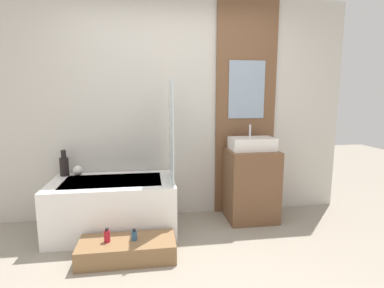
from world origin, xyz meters
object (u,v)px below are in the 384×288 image
wooden_step_bench (127,249)px  sink (252,144)px  bathtub (114,206)px  vase_tall_dark (64,165)px  vase_round_light (78,170)px  bottle_soap_primary (107,236)px  bottle_soap_secondary (134,235)px

wooden_step_bench → sink: size_ratio=1.72×
bathtub → vase_tall_dark: bearing=153.4°
vase_tall_dark → bathtub: bearing=-26.6°
sink → vase_round_light: sink is taller
bottle_soap_primary → bathtub: bearing=90.2°
vase_round_light → bottle_soap_secondary: size_ratio=1.09×
wooden_step_bench → bottle_soap_secondary: size_ratio=8.42×
bathtub → vase_round_light: (-0.41, 0.27, 0.34)m
vase_tall_dark → vase_round_light: 0.16m
bathtub → vase_tall_dark: vase_tall_dark is taller
bottle_soap_primary → bottle_soap_secondary: (0.24, 0.00, -0.01)m
bathtub → vase_tall_dark: (-0.56, 0.28, 0.40)m
wooden_step_bench → bottle_soap_primary: size_ratio=6.76×
bathtub → bottle_soap_primary: (0.00, -0.59, -0.06)m
bathtub → bottle_soap_secondary: size_ratio=12.72×
vase_round_light → bottle_soap_primary: vase_round_light is taller
bathtub → bottle_soap_primary: bearing=-89.8°
bathtub → bottle_soap_secondary: bearing=-68.0°
bathtub → vase_tall_dark: 0.74m
vase_round_light → vase_tall_dark: bearing=177.0°
wooden_step_bench → bottle_soap_primary: bearing=180.0°
sink → bottle_soap_secondary: 1.66m
bathtub → vase_round_light: 0.60m
bottle_soap_secondary → vase_tall_dark: bearing=132.4°
bathtub → vase_round_light: size_ratio=11.62×
wooden_step_bench → vase_round_light: (-0.59, 0.87, 0.54)m
wooden_step_bench → bottle_soap_secondary: bearing=0.0°
bathtub → wooden_step_bench: size_ratio=1.51×
vase_tall_dark → vase_round_light: size_ratio=2.59×
bathtub → wooden_step_bench: bathtub is taller
bathtub → sink: bearing=3.9°
bathtub → wooden_step_bench: bearing=-73.5°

